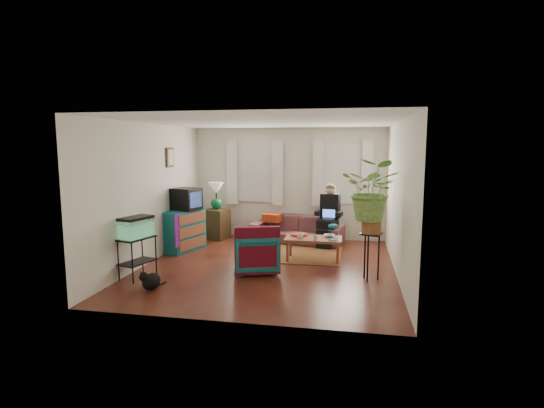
% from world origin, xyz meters
% --- Properties ---
extents(floor, '(4.50, 5.00, 0.01)m').
position_xyz_m(floor, '(0.00, 0.00, 0.00)').
color(floor, '#4F2B14').
rests_on(floor, ground).
extents(ceiling, '(4.50, 5.00, 0.01)m').
position_xyz_m(ceiling, '(0.00, 0.00, 2.60)').
color(ceiling, white).
rests_on(ceiling, wall_back).
extents(wall_back, '(4.50, 0.01, 2.60)m').
position_xyz_m(wall_back, '(0.00, 2.50, 1.30)').
color(wall_back, silver).
rests_on(wall_back, floor).
extents(wall_front, '(4.50, 0.01, 2.60)m').
position_xyz_m(wall_front, '(0.00, -2.50, 1.30)').
color(wall_front, silver).
rests_on(wall_front, floor).
extents(wall_left, '(0.01, 5.00, 2.60)m').
position_xyz_m(wall_left, '(-2.25, 0.00, 1.30)').
color(wall_left, silver).
rests_on(wall_left, floor).
extents(wall_right, '(0.01, 5.00, 2.60)m').
position_xyz_m(wall_right, '(2.25, 0.00, 1.30)').
color(wall_right, silver).
rests_on(wall_right, floor).
extents(window_left, '(1.08, 0.04, 1.38)m').
position_xyz_m(window_left, '(-0.80, 2.48, 1.55)').
color(window_left, white).
rests_on(window_left, wall_back).
extents(window_right, '(1.08, 0.04, 1.38)m').
position_xyz_m(window_right, '(1.25, 2.48, 1.55)').
color(window_right, white).
rests_on(window_right, wall_back).
extents(curtains_left, '(1.36, 0.06, 1.50)m').
position_xyz_m(curtains_left, '(-0.80, 2.40, 1.55)').
color(curtains_left, white).
rests_on(curtains_left, wall_back).
extents(curtains_right, '(1.36, 0.06, 1.50)m').
position_xyz_m(curtains_right, '(1.25, 2.40, 1.55)').
color(curtains_right, white).
rests_on(curtains_right, wall_back).
extents(picture_frame, '(0.04, 0.32, 0.40)m').
position_xyz_m(picture_frame, '(-2.21, 0.85, 1.95)').
color(picture_frame, '#3D2616').
rests_on(picture_frame, wall_left).
extents(area_rug, '(2.01, 1.61, 0.01)m').
position_xyz_m(area_rug, '(0.29, 1.01, 0.01)').
color(area_rug, brown).
rests_on(area_rug, floor).
extents(sofa, '(2.18, 1.18, 0.81)m').
position_xyz_m(sofa, '(0.26, 2.05, 0.40)').
color(sofa, brown).
rests_on(sofa, floor).
extents(seated_person, '(0.63, 0.72, 1.23)m').
position_xyz_m(seated_person, '(0.99, 1.91, 0.62)').
color(seated_person, black).
rests_on(seated_person, sofa).
extents(side_table, '(0.59, 0.59, 0.71)m').
position_xyz_m(side_table, '(-1.65, 2.08, 0.35)').
color(side_table, '#3F2817').
rests_on(side_table, floor).
extents(table_lamp, '(0.44, 0.44, 0.64)m').
position_xyz_m(table_lamp, '(-1.65, 2.08, 1.01)').
color(table_lamp, white).
rests_on(table_lamp, side_table).
extents(dresser, '(0.74, 1.05, 0.85)m').
position_xyz_m(dresser, '(-1.99, 0.88, 0.43)').
color(dresser, '#105E62').
rests_on(dresser, floor).
extents(crt_tv, '(0.64, 0.61, 0.46)m').
position_xyz_m(crt_tv, '(-1.94, 0.96, 1.08)').
color(crt_tv, black).
rests_on(crt_tv, dresser).
extents(aquarium_stand, '(0.50, 0.68, 0.68)m').
position_xyz_m(aquarium_stand, '(-2.00, -1.05, 0.34)').
color(aquarium_stand, black).
rests_on(aquarium_stand, floor).
extents(aquarium, '(0.45, 0.62, 0.36)m').
position_xyz_m(aquarium, '(-2.00, -1.05, 0.86)').
color(aquarium, '#7FD899').
rests_on(aquarium, aquarium_stand).
extents(black_cat, '(0.34, 0.43, 0.33)m').
position_xyz_m(black_cat, '(-1.50, -1.58, 0.16)').
color(black_cat, black).
rests_on(black_cat, floor).
extents(armchair, '(0.91, 0.88, 0.76)m').
position_xyz_m(armchair, '(-0.15, -0.33, 0.38)').
color(armchair, '#115A66').
rests_on(armchair, floor).
extents(serape_throw, '(0.78, 0.40, 0.62)m').
position_xyz_m(serape_throw, '(-0.06, -0.60, 0.54)').
color(serape_throw, '#9E0A0A').
rests_on(serape_throw, armchair).
extents(coffee_table, '(1.08, 0.60, 0.45)m').
position_xyz_m(coffee_table, '(0.77, 0.58, 0.22)').
color(coffee_table, brown).
rests_on(coffee_table, floor).
extents(cup_a, '(0.12, 0.12, 0.10)m').
position_xyz_m(cup_a, '(0.53, 0.48, 0.49)').
color(cup_a, white).
rests_on(cup_a, coffee_table).
extents(cup_b, '(0.10, 0.10, 0.09)m').
position_xyz_m(cup_b, '(0.82, 0.40, 0.49)').
color(cup_b, beige).
rests_on(cup_b, coffee_table).
extents(bowl, '(0.21, 0.21, 0.05)m').
position_xyz_m(bowl, '(1.06, 0.68, 0.47)').
color(bowl, white).
rests_on(bowl, coffee_table).
extents(snack_tray, '(0.34, 0.34, 0.04)m').
position_xyz_m(snack_tray, '(0.48, 0.72, 0.46)').
color(snack_tray, '#B21414').
rests_on(snack_tray, coffee_table).
extents(birdcage, '(0.18, 0.18, 0.31)m').
position_xyz_m(birdcage, '(1.15, 0.44, 0.60)').
color(birdcage, '#115B6B').
rests_on(birdcage, coffee_table).
extents(plant_stand, '(0.43, 0.43, 0.79)m').
position_xyz_m(plant_stand, '(1.80, -0.46, 0.39)').
color(plant_stand, black).
rests_on(plant_stand, floor).
extents(potted_plant, '(1.11, 1.03, 1.00)m').
position_xyz_m(potted_plant, '(1.80, -0.46, 1.33)').
color(potted_plant, '#599947').
rests_on(potted_plant, plant_stand).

